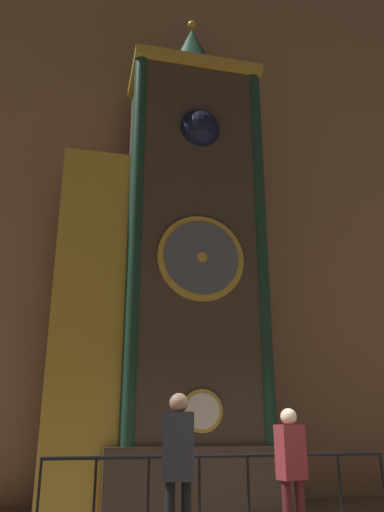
# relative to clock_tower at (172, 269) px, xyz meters

# --- Properties ---
(cathedral_back_wall) EXTENTS (24.00, 0.32, 15.25)m
(cathedral_back_wall) POSITION_rel_clock_tower_xyz_m (0.69, 1.31, 3.32)
(cathedral_back_wall) COLOR #936B4C
(cathedral_back_wall) RESTS_ON ground_plane
(clock_tower) EXTENTS (4.18, 1.85, 10.45)m
(clock_tower) POSITION_rel_clock_tower_xyz_m (0.00, 0.00, 0.00)
(clock_tower) COLOR #423328
(clock_tower) RESTS_ON ground_plane
(railing_fence) EXTENTS (4.85, 0.05, 1.05)m
(railing_fence) POSITION_rel_clock_tower_xyz_m (0.36, -2.06, -3.71)
(railing_fence) COLOR black
(railing_fence) RESTS_ON ground_plane
(visitor_near) EXTENTS (0.39, 0.31, 1.78)m
(visitor_near) POSITION_rel_clock_tower_xyz_m (-0.53, -3.30, -3.22)
(visitor_near) COLOR black
(visitor_near) RESTS_ON ground_plane
(visitor_far) EXTENTS (0.38, 0.29, 1.63)m
(visitor_far) POSITION_rel_clock_tower_xyz_m (1.02, -2.82, -3.31)
(visitor_far) COLOR #461518
(visitor_far) RESTS_ON ground_plane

